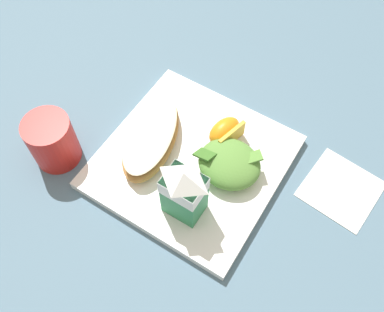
# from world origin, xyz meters

# --- Properties ---
(ground) EXTENTS (3.00, 3.00, 0.00)m
(ground) POSITION_xyz_m (0.00, 0.00, 0.00)
(ground) COLOR slate
(white_plate) EXTENTS (0.28, 0.28, 0.02)m
(white_plate) POSITION_xyz_m (0.00, 0.00, 0.01)
(white_plate) COLOR white
(white_plate) RESTS_ON ground
(cheesy_pizza_bread) EXTENTS (0.12, 0.19, 0.04)m
(cheesy_pizza_bread) POSITION_xyz_m (0.07, 0.01, 0.03)
(cheesy_pizza_bread) COLOR #B77F42
(cheesy_pizza_bread) RESTS_ON white_plate
(green_salad_pile) EXTENTS (0.10, 0.09, 0.04)m
(green_salad_pile) POSITION_xyz_m (-0.06, -0.01, 0.04)
(green_salad_pile) COLOR #5B8E3D
(green_salad_pile) RESTS_ON white_plate
(milk_carton) EXTENTS (0.06, 0.04, 0.11)m
(milk_carton) POSITION_xyz_m (-0.04, 0.08, 0.08)
(milk_carton) COLOR #2D8451
(milk_carton) RESTS_ON white_plate
(orange_wedge_front) EXTENTS (0.05, 0.07, 0.04)m
(orange_wedge_front) POSITION_xyz_m (-0.02, -0.06, 0.04)
(orange_wedge_front) COLOR orange
(orange_wedge_front) RESTS_ON white_plate
(paper_napkin) EXTENTS (0.12, 0.12, 0.00)m
(paper_napkin) POSITION_xyz_m (-0.23, -0.09, 0.00)
(paper_napkin) COLOR white
(paper_napkin) RESTS_ON ground
(drinking_red_cup) EXTENTS (0.08, 0.08, 0.09)m
(drinking_red_cup) POSITION_xyz_m (0.20, 0.10, 0.04)
(drinking_red_cup) COLOR red
(drinking_red_cup) RESTS_ON ground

